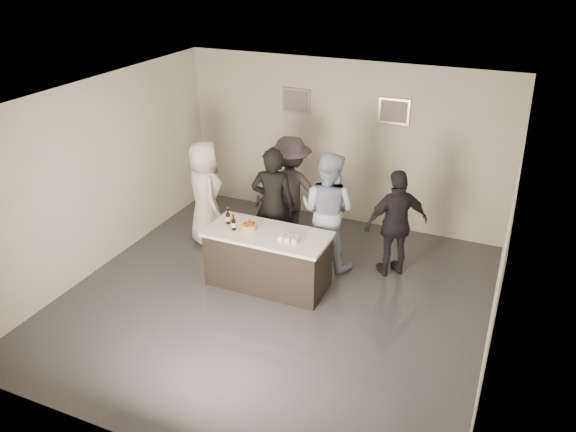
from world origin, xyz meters
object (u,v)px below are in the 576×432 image
object	(u,v)px
beer_bottle_b	(234,222)
person_guest_back	(290,191)
bar_counter	(268,259)
person_guest_right	(396,224)
person_main_blue	(328,210)
person_guest_left	(205,193)
beer_bottle_a	(228,216)
person_main_black	(273,205)
cake	(249,227)

from	to	relation	value
beer_bottle_b	person_guest_back	xyz separation A→B (m)	(0.25, 1.56, -0.07)
bar_counter	person_guest_right	xyz separation A→B (m)	(1.68, 1.10, 0.43)
person_main_blue	person_guest_back	distance (m)	0.99
person_guest_left	person_guest_back	size ratio (longest dim) A/B	0.96
beer_bottle_a	beer_bottle_b	xyz separation A→B (m)	(0.18, -0.15, 0.00)
beer_bottle_b	person_main_black	xyz separation A→B (m)	(0.24, 0.89, -0.06)
cake	person_main_black	world-z (taller)	person_main_black
bar_counter	person_main_blue	distance (m)	1.24
person_guest_right	person_main_blue	bearing A→B (deg)	-29.76
person_guest_back	person_guest_right	bearing A→B (deg)	154.30
cake	person_guest_left	size ratio (longest dim) A/B	0.12
person_guest_right	beer_bottle_b	bearing A→B (deg)	-8.70
beer_bottle_a	person_guest_back	size ratio (longest dim) A/B	0.14
cake	beer_bottle_b	bearing A→B (deg)	-154.77
person_main_blue	beer_bottle_a	bearing A→B (deg)	43.03
person_guest_left	person_guest_right	bearing A→B (deg)	-131.09
person_guest_back	person_main_black	bearing A→B (deg)	73.16
bar_counter	person_guest_back	world-z (taller)	person_guest_back
beer_bottle_b	beer_bottle_a	bearing A→B (deg)	139.51
person_guest_left	beer_bottle_b	bearing A→B (deg)	-177.46
cake	person_guest_left	bearing A→B (deg)	145.73
person_guest_left	person_guest_back	bearing A→B (deg)	-111.65
beer_bottle_a	person_guest_right	size ratio (longest dim) A/B	0.15
bar_counter	person_guest_right	distance (m)	2.05
person_main_blue	cake	bearing A→B (deg)	54.73
beer_bottle_b	person_main_blue	size ratio (longest dim) A/B	0.13
beer_bottle_a	person_guest_right	bearing A→B (deg)	24.20
person_guest_left	beer_bottle_a	bearing A→B (deg)	-177.79
person_guest_right	beer_bottle_a	bearing A→B (deg)	-13.57
person_guest_right	bar_counter	bearing A→B (deg)	-4.54
beer_bottle_a	person_guest_back	world-z (taller)	person_guest_back
person_main_black	person_guest_back	size ratio (longest dim) A/B	1.01
person_main_blue	person_guest_right	distance (m)	1.09
person_main_blue	person_guest_left	bearing A→B (deg)	10.08
cake	beer_bottle_b	xyz separation A→B (m)	(-0.21, -0.10, 0.09)
person_main_blue	person_guest_back	world-z (taller)	person_main_blue
person_main_black	person_guest_back	distance (m)	0.67
beer_bottle_b	person_guest_right	xyz separation A→B (m)	(2.18, 1.21, -0.15)
bar_counter	beer_bottle_b	bearing A→B (deg)	-167.26
person_guest_right	cake	bearing A→B (deg)	-8.31
person_guest_right	person_guest_back	xyz separation A→B (m)	(-1.93, 0.34, 0.09)
bar_counter	person_main_black	xyz separation A→B (m)	(-0.27, 0.78, 0.52)
beer_bottle_b	person_guest_back	world-z (taller)	person_guest_back
bar_counter	cake	xyz separation A→B (m)	(-0.30, -0.02, 0.49)
beer_bottle_b	person_guest_right	size ratio (longest dim) A/B	0.15
beer_bottle_a	cake	bearing A→B (deg)	-7.78
beer_bottle_b	person_guest_left	bearing A→B (deg)	137.80
person_main_black	person_guest_back	xyz separation A→B (m)	(0.01, 0.67, -0.01)
cake	person_main_blue	world-z (taller)	person_main_blue
bar_counter	beer_bottle_b	size ratio (longest dim) A/B	7.15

